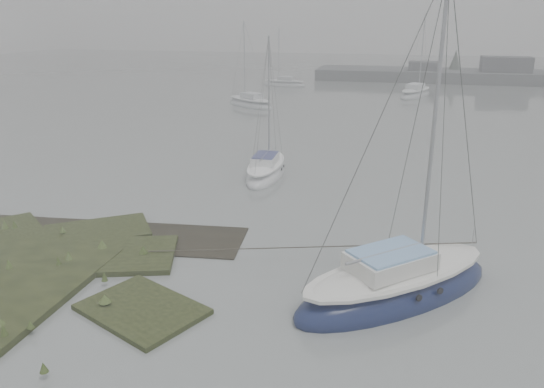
% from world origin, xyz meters
% --- Properties ---
extents(ground, '(160.00, 160.00, 0.00)m').
position_xyz_m(ground, '(0.00, 30.00, 0.00)').
color(ground, slate).
rests_on(ground, ground).
extents(sailboat_main, '(7.08, 6.85, 10.47)m').
position_xyz_m(sailboat_main, '(7.77, 2.23, 0.32)').
color(sailboat_main, '#11193D').
rests_on(sailboat_main, ground).
extents(sailboat_white, '(2.02, 5.66, 7.91)m').
position_xyz_m(sailboat_white, '(0.59, 14.04, 0.25)').
color(sailboat_white, silver).
rests_on(sailboat_white, ground).
extents(sailboat_far_a, '(5.98, 5.01, 8.38)m').
position_xyz_m(sailboat_far_a, '(-6.60, 35.92, 0.26)').
color(sailboat_far_a, '#ACB0B5').
rests_on(sailboat_far_a, ground).
extents(sailboat_far_b, '(4.35, 6.71, 9.02)m').
position_xyz_m(sailboat_far_b, '(8.88, 46.26, 0.28)').
color(sailboat_far_b, '#A7ACB1').
rests_on(sailboat_far_b, ground).
extents(sailboat_far_c, '(5.53, 2.34, 7.58)m').
position_xyz_m(sailboat_far_c, '(-6.71, 51.50, 0.23)').
color(sailboat_far_c, '#A6A9AF').
rests_on(sailboat_far_c, ground).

